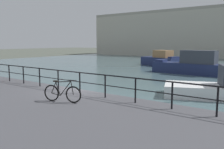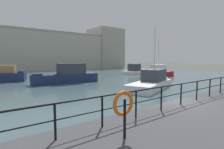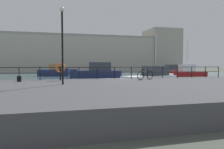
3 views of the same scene
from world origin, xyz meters
TOP-DOWN VIEW (x-y plane):
  - ground_plane at (0.00, 0.00)m, footprint 240.00×240.00m
  - water_basin at (0.00, 30.20)m, footprint 80.00×60.00m
  - harbor_building at (5.67, 52.17)m, footprint 75.24×11.49m
  - moored_cabin_cruiser at (1.07, 17.41)m, footprint 9.08×2.42m
  - moored_red_daysailer at (6.94, 7.35)m, footprint 8.48×5.41m
  - moored_green_narrowboat at (18.93, 22.14)m, footprint 6.27×3.18m
  - moored_harbor_tender at (17.46, 14.54)m, footprint 7.54×2.31m
  - moored_white_yacht at (-5.96, 24.51)m, footprint 6.82×4.53m
  - quay_railing at (0.18, -0.75)m, footprint 20.93×0.07m
  - life_ring_stand at (-5.41, -1.81)m, footprint 0.75×0.16m

SIDE VIEW (x-z plane):
  - ground_plane at x=0.00m, z-range 0.00..0.00m
  - water_basin at x=0.00m, z-range 0.00..0.01m
  - moored_red_daysailer at x=6.94m, z-range -2.68..4.25m
  - moored_green_narrowboat at x=18.93m, z-range -0.33..1.95m
  - moored_harbor_tender at x=17.46m, z-range -2.61..4.31m
  - moored_white_yacht at x=-5.96m, z-range -0.30..2.12m
  - moored_cabin_cruiser at x=1.07m, z-range -0.32..2.39m
  - quay_railing at x=0.18m, z-range 1.23..2.30m
  - life_ring_stand at x=-5.41m, z-range 1.30..2.70m
  - harbor_building at x=5.67m, z-range -1.60..13.52m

